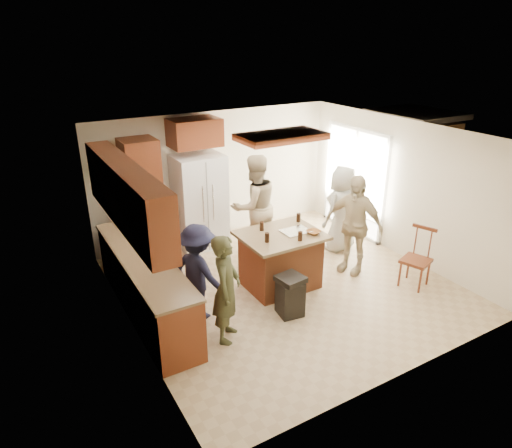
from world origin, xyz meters
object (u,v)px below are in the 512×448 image
person_counter (198,272)px  spindle_chair (416,260)px  refrigerator (200,202)px  trash_bin (290,295)px  person_behind_left (254,206)px  person_behind_right (341,209)px  person_front_left (226,289)px  person_side_right (354,224)px  kitchen_island (280,260)px

person_counter → spindle_chair: bearing=-129.0°
refrigerator → trash_bin: refrigerator is taller
person_behind_left → person_behind_right: size_ratio=1.16×
person_counter → person_front_left: bearing=166.5°
person_side_right → trash_bin: size_ratio=2.76×
spindle_chair → person_front_left: bearing=174.9°
person_front_left → person_side_right: person_side_right is taller
person_behind_right → spindle_chair: 1.73m
person_behind_left → kitchen_island: 1.33m
person_side_right → refrigerator: bearing=-163.9°
kitchen_island → person_front_left: bearing=-149.8°
person_behind_left → spindle_chair: 2.92m
person_front_left → person_side_right: 2.80m
person_behind_right → kitchen_island: 1.86m
person_side_right → trash_bin: person_side_right is taller
person_counter → spindle_chair: 3.55m
person_behind_left → spindle_chair: (1.70, -2.31, -0.50)m
person_behind_left → spindle_chair: bearing=125.0°
refrigerator → trash_bin: (0.15, -2.84, -0.58)m
trash_bin → spindle_chair: size_ratio=0.63×
person_behind_left → person_counter: size_ratio=1.31×
kitchen_island → spindle_chair: (1.92, -1.10, -0.02)m
person_behind_right → refrigerator: refrigerator is taller
kitchen_island → person_behind_right: bearing=18.7°
person_counter → trash_bin: 1.38m
person_front_left → person_behind_left: person_behind_left is taller
person_side_right → refrigerator: 2.91m
person_counter → person_side_right: bearing=-114.2°
refrigerator → kitchen_island: bearing=-77.0°
refrigerator → kitchen_island: refrigerator is taller
person_side_right → kitchen_island: bearing=-120.6°
trash_bin → spindle_chair: (2.25, -0.33, 0.13)m
kitchen_island → trash_bin: kitchen_island is taller
person_behind_right → trash_bin: (-2.06, -1.35, -0.50)m
person_front_left → person_counter: (-0.12, 0.66, -0.04)m
person_behind_left → person_side_right: 1.80m
person_behind_left → person_side_right: bearing=127.7°
person_behind_left → trash_bin: 2.15m
person_behind_left → refrigerator: size_ratio=1.06×
person_counter → kitchen_island: person_counter is taller
person_side_right → kitchen_island: person_side_right is taller
person_front_left → person_behind_right: person_behind_right is taller
person_front_left → kitchen_island: size_ratio=1.20×
person_counter → kitchen_island: 1.52m
person_front_left → spindle_chair: person_front_left is taller
person_front_left → refrigerator: bearing=21.1°
person_behind_left → refrigerator: 1.11m
person_side_right → kitchen_island: 1.42m
person_front_left → person_behind_right: (3.11, 1.39, 0.06)m
person_behind_right → person_side_right: size_ratio=0.94×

